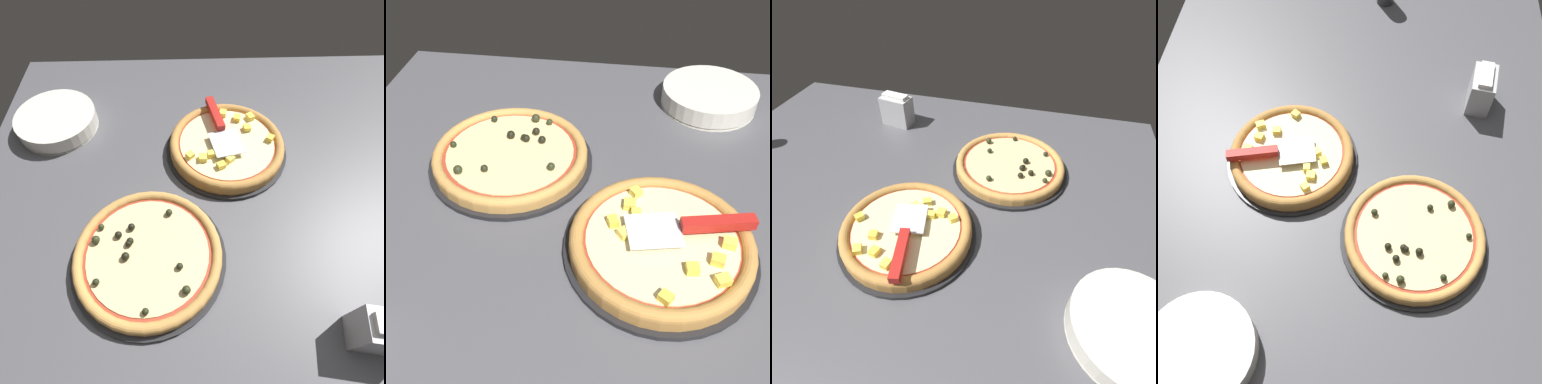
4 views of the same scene
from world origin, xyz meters
TOP-DOWN VIEW (x-y plane):
  - ground_plane at (0.00, 0.00)cm, footprint 143.99×117.58cm
  - pizza_pan_front at (4.71, -13.33)cm, footprint 33.53×33.53cm
  - pizza_front at (4.70, -13.33)cm, footprint 31.52×31.52cm
  - pizza_pan_back at (24.88, 18.13)cm, footprint 34.39×34.39cm
  - pizza_back at (24.91, 18.12)cm, footprint 32.33×32.33cm
  - serving_spatula at (6.90, -19.91)cm, footprint 9.59×22.31cm
  - plate_stack at (53.86, -24.65)cm, footprint 23.00×23.00cm

SIDE VIEW (x-z plane):
  - ground_plane at x=0.00cm, z-range -3.60..0.00cm
  - pizza_pan_front at x=4.71cm, z-range 0.00..1.00cm
  - pizza_pan_back at x=24.88cm, z-range 0.00..1.00cm
  - plate_stack at x=53.86cm, z-range 0.00..4.90cm
  - pizza_back at x=24.91cm, z-range 0.45..4.48cm
  - pizza_front at x=4.70cm, z-range 0.74..4.70cm
  - serving_spatula at x=6.90cm, z-range 4.75..6.75cm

